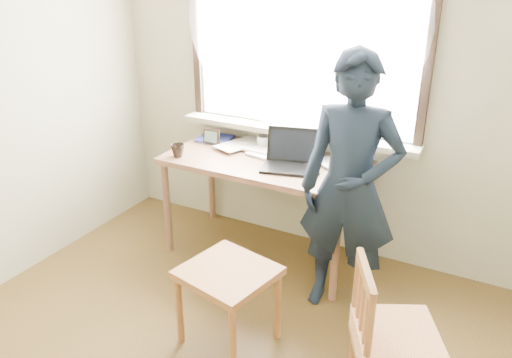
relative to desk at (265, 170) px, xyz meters
The scene contains 13 objects.
room_shell 1.73m from the desk, 78.63° to the right, with size 3.52×4.02×2.61m.
desk is the anchor object (origin of this frame).
laptop 0.26m from the desk, ahead, with size 0.43×0.38×0.25m.
mug_white 0.28m from the desk, 116.82° to the left, with size 0.13×0.13×0.10m, color white.
mug_dark 0.65m from the desk, 157.19° to the right, with size 0.10×0.10×0.10m, color black.
mouse 0.45m from the desk, 13.25° to the right, with size 0.08×0.06×0.03m, color black.
desk_clutter 0.37m from the desk, 143.96° to the left, with size 0.82×0.45×0.04m.
book_a 0.43m from the desk, 143.75° to the left, with size 0.20×0.26×0.02m, color white.
book_b 0.48m from the desk, 30.90° to the left, with size 0.19×0.27×0.02m, color white.
picture_frame 0.54m from the desk, 169.06° to the left, with size 0.14×0.02×0.11m.
work_chair 1.04m from the desk, 74.76° to the right, with size 0.57×0.55×0.49m.
side_chair 1.63m from the desk, 41.07° to the right, with size 0.51×0.52×0.85m.
person 0.81m from the desk, 23.25° to the right, with size 0.61×0.40×1.67m, color black.
Camera 1 is at (1.21, -1.36, 2.08)m, focal length 35.00 mm.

